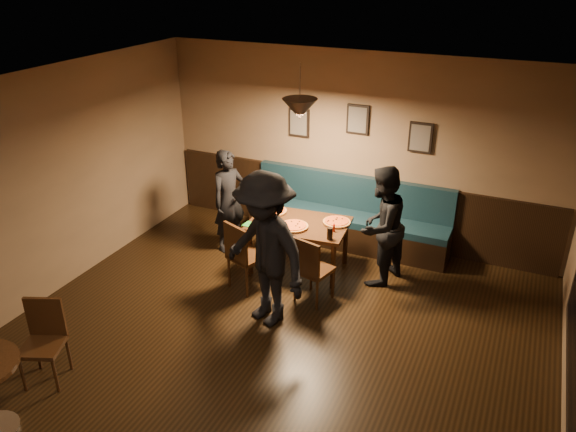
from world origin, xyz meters
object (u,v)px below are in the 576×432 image
object	(u,v)px
diner_right	(381,226)
diner_left	(229,201)
soda_glass	(330,233)
diner_front	(265,250)
chair_near_right	(314,268)
chair_near_left	(248,255)
booth_bench	(347,214)
dining_table	(299,246)
cafe_chair_far	(42,345)
tabasco_bottle	(334,227)

from	to	relation	value
diner_right	diner_left	bearing A→B (deg)	-72.81
diner_left	soda_glass	bearing A→B (deg)	-81.08
diner_front	soda_glass	xyz separation A→B (m)	(0.42, 0.98, -0.15)
chair_near_right	chair_near_left	bearing A→B (deg)	-160.94
booth_bench	diner_front	distance (m)	2.26
dining_table	diner_front	xyz separation A→B (m)	(0.13, -1.25, 0.58)
chair_near_left	cafe_chair_far	world-z (taller)	chair_near_left
chair_near_left	chair_near_right	bearing A→B (deg)	26.50
diner_front	cafe_chair_far	xyz separation A→B (m)	(-1.57, -1.87, -0.50)
chair_near_left	diner_front	world-z (taller)	diner_front
chair_near_right	diner_front	xyz separation A→B (m)	(-0.35, -0.63, 0.49)
tabasco_bottle	cafe_chair_far	size ratio (longest dim) A/B	0.14
chair_near_left	booth_bench	bearing A→B (deg)	86.58
diner_front	diner_right	bearing A→B (deg)	78.07
diner_right	soda_glass	distance (m)	0.68
chair_near_left	tabasco_bottle	xyz separation A→B (m)	(0.93, 0.64, 0.29)
dining_table	diner_front	world-z (taller)	diner_front
chair_near_right	diner_right	bearing A→B (deg)	66.07
booth_bench	diner_left	size ratio (longest dim) A/B	1.98
diner_right	soda_glass	world-z (taller)	diner_right
booth_bench	tabasco_bottle	world-z (taller)	booth_bench
booth_bench	tabasco_bottle	bearing A→B (deg)	-81.41
tabasco_bottle	cafe_chair_far	xyz separation A→B (m)	(-1.96, -3.06, -0.33)
dining_table	diner_left	world-z (taller)	diner_left
booth_bench	diner_right	distance (m)	1.13
dining_table	chair_near_left	world-z (taller)	chair_near_left
booth_bench	dining_table	bearing A→B (deg)	-110.93
dining_table	soda_glass	distance (m)	0.75
chair_near_right	diner_right	size ratio (longest dim) A/B	0.56
dining_table	cafe_chair_far	xyz separation A→B (m)	(-1.44, -3.12, 0.09)
diner_front	cafe_chair_far	distance (m)	2.49
dining_table	soda_glass	xyz separation A→B (m)	(0.54, -0.27, 0.43)
diner_front	tabasco_bottle	xyz separation A→B (m)	(0.39, 1.19, -0.17)
diner_left	cafe_chair_far	xyz separation A→B (m)	(-0.29, -3.26, -0.32)
diner_left	dining_table	bearing A→B (deg)	-74.21
booth_bench	chair_near_left	distance (m)	1.83
booth_bench	chair_near_right	xyz separation A→B (m)	(0.11, -1.58, -0.05)
booth_bench	chair_near_left	world-z (taller)	booth_bench
booth_bench	diner_left	xyz separation A→B (m)	(-1.51, -0.82, 0.26)
diner_left	chair_near_right	bearing A→B (deg)	-92.43
dining_table	diner_right	bearing A→B (deg)	2.07
booth_bench	tabasco_bottle	size ratio (longest dim) A/B	24.23
diner_right	diner_front	xyz separation A→B (m)	(-0.96, -1.40, 0.13)
tabasco_bottle	diner_front	bearing A→B (deg)	-108.33
soda_glass	diner_front	bearing A→B (deg)	-113.17
diner_right	tabasco_bottle	size ratio (longest dim) A/B	12.98
diner_right	cafe_chair_far	size ratio (longest dim) A/B	1.83
diner_left	diner_front	world-z (taller)	diner_front
cafe_chair_far	dining_table	bearing A→B (deg)	-136.73
dining_table	tabasco_bottle	distance (m)	0.67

